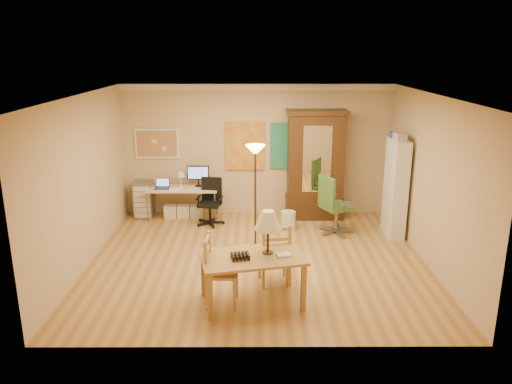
{
  "coord_description": "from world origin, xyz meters",
  "views": [
    {
      "loc": [
        -0.05,
        -7.63,
        3.38
      ],
      "look_at": [
        -0.03,
        0.3,
        1.09
      ],
      "focal_mm": 35.0,
      "sensor_mm": 36.0,
      "label": 1
    }
  ],
  "objects_px": {
    "computer_desk": "(184,200)",
    "armoire": "(315,172)",
    "office_chair_black": "(210,212)",
    "dining_table": "(258,246)",
    "office_chair_green": "(334,218)",
    "bookshelf": "(396,188)"
  },
  "relations": [
    {
      "from": "computer_desk",
      "to": "armoire",
      "type": "height_order",
      "value": "armoire"
    },
    {
      "from": "armoire",
      "to": "office_chair_black",
      "type": "bearing_deg",
      "value": -168.03
    },
    {
      "from": "armoire",
      "to": "computer_desk",
      "type": "bearing_deg",
      "value": -178.16
    },
    {
      "from": "office_chair_black",
      "to": "office_chair_green",
      "type": "relative_size",
      "value": 0.82
    },
    {
      "from": "bookshelf",
      "to": "office_chair_black",
      "type": "bearing_deg",
      "value": 170.34
    },
    {
      "from": "computer_desk",
      "to": "armoire",
      "type": "distance_m",
      "value": 2.74
    },
    {
      "from": "computer_desk",
      "to": "office_chair_black",
      "type": "relative_size",
      "value": 1.55
    },
    {
      "from": "office_chair_black",
      "to": "bookshelf",
      "type": "bearing_deg",
      "value": -9.66
    },
    {
      "from": "office_chair_black",
      "to": "office_chair_green",
      "type": "height_order",
      "value": "office_chair_green"
    },
    {
      "from": "office_chair_green",
      "to": "dining_table",
      "type": "bearing_deg",
      "value": -118.95
    },
    {
      "from": "office_chair_green",
      "to": "bookshelf",
      "type": "height_order",
      "value": "bookshelf"
    },
    {
      "from": "armoire",
      "to": "bookshelf",
      "type": "bearing_deg",
      "value": -37.33
    },
    {
      "from": "office_chair_green",
      "to": "armoire",
      "type": "xyz_separation_m",
      "value": [
        -0.27,
        0.97,
        0.66
      ]
    },
    {
      "from": "office_chair_black",
      "to": "armoire",
      "type": "relative_size",
      "value": 0.42
    },
    {
      "from": "office_chair_green",
      "to": "armoire",
      "type": "relative_size",
      "value": 0.51
    },
    {
      "from": "dining_table",
      "to": "office_chair_black",
      "type": "relative_size",
      "value": 1.65
    },
    {
      "from": "office_chair_black",
      "to": "bookshelf",
      "type": "height_order",
      "value": "bookshelf"
    },
    {
      "from": "computer_desk",
      "to": "office_chair_green",
      "type": "height_order",
      "value": "office_chair_green"
    },
    {
      "from": "armoire",
      "to": "bookshelf",
      "type": "height_order",
      "value": "armoire"
    },
    {
      "from": "office_chair_black",
      "to": "armoire",
      "type": "xyz_separation_m",
      "value": [
        2.11,
        0.45,
        0.72
      ]
    },
    {
      "from": "computer_desk",
      "to": "dining_table",
      "type": "bearing_deg",
      "value": -67.24
    },
    {
      "from": "dining_table",
      "to": "office_chair_green",
      "type": "relative_size",
      "value": 1.35
    }
  ]
}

